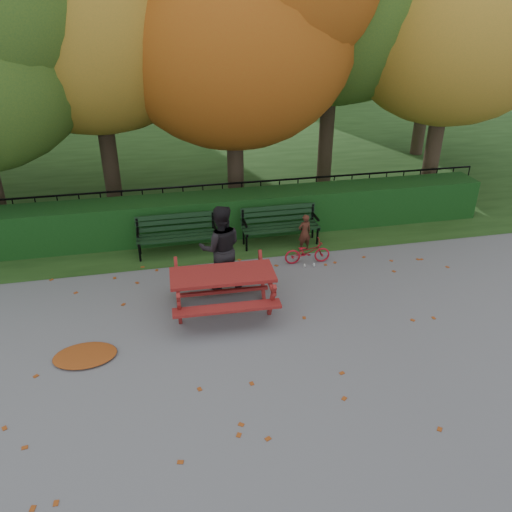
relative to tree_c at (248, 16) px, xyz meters
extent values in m
plane|color=slate|center=(-0.83, -5.96, -4.82)|extent=(90.00, 90.00, 0.00)
plane|color=#193511|center=(-0.83, 8.04, -4.82)|extent=(90.00, 90.00, 0.00)
cube|color=black|center=(-0.83, -1.46, -4.32)|extent=(13.00, 0.90, 1.00)
cube|color=black|center=(-0.83, -0.66, -4.74)|extent=(14.00, 0.04, 0.04)
cube|color=black|center=(-0.83, -0.66, -3.82)|extent=(14.00, 0.04, 0.04)
cylinder|color=black|center=(-3.83, -0.66, -4.32)|extent=(0.03, 0.03, 1.00)
cylinder|color=black|center=(-0.83, -0.66, -4.32)|extent=(0.03, 0.03, 1.00)
cylinder|color=black|center=(2.17, -0.66, -4.32)|extent=(0.03, 0.03, 1.00)
cylinder|color=black|center=(5.67, -0.66, -4.32)|extent=(0.03, 0.03, 1.00)
cylinder|color=black|center=(-3.63, 1.04, -3.25)|extent=(0.44, 0.44, 3.15)
ellipsoid|color=olive|center=(-3.63, 1.04, 0.13)|extent=(6.40, 6.40, 5.76)
cylinder|color=black|center=(-0.33, 0.24, -3.42)|extent=(0.44, 0.44, 2.80)
ellipsoid|color=#965214|center=(-0.33, 0.24, -0.42)|extent=(6.00, 6.00, 5.40)
cylinder|color=black|center=(2.67, 1.54, -3.07)|extent=(0.44, 0.44, 3.50)
cylinder|color=black|center=(5.37, 0.04, -3.34)|extent=(0.44, 0.44, 2.97)
ellipsoid|color=olive|center=(5.37, 0.04, -0.15)|extent=(5.80, 5.80, 5.22)
cylinder|color=black|center=(7.17, 4.04, -3.25)|extent=(0.44, 0.44, 3.15)
ellipsoid|color=#2D551E|center=(7.17, 4.04, 0.13)|extent=(6.00, 6.00, 5.40)
cube|color=black|center=(-2.13, -2.54, -4.38)|extent=(1.80, 0.12, 0.04)
cube|color=black|center=(-2.13, -2.36, -4.38)|extent=(1.80, 0.12, 0.04)
cube|color=black|center=(-2.13, -2.18, -4.38)|extent=(1.80, 0.12, 0.04)
cube|color=black|center=(-2.13, -2.09, -4.27)|extent=(1.80, 0.05, 0.10)
cube|color=black|center=(-2.13, -2.09, -4.12)|extent=(1.80, 0.05, 0.10)
cube|color=black|center=(-2.13, -2.09, -3.99)|extent=(1.80, 0.05, 0.10)
cube|color=black|center=(-2.98, -2.36, -4.40)|extent=(0.05, 0.55, 0.06)
cube|color=black|center=(-2.98, -2.09, -4.18)|extent=(0.05, 0.05, 0.41)
cylinder|color=black|center=(-2.98, -2.54, -4.60)|extent=(0.05, 0.05, 0.44)
cylinder|color=black|center=(-2.98, -2.18, -4.60)|extent=(0.05, 0.05, 0.44)
cube|color=black|center=(-2.98, -2.34, -4.20)|extent=(0.05, 0.45, 0.04)
cube|color=black|center=(-1.28, -2.36, -4.40)|extent=(0.05, 0.55, 0.06)
cube|color=black|center=(-1.28, -2.09, -4.18)|extent=(0.05, 0.05, 0.41)
cylinder|color=black|center=(-1.28, -2.54, -4.60)|extent=(0.05, 0.05, 0.44)
cylinder|color=black|center=(-1.28, -2.18, -4.60)|extent=(0.05, 0.05, 0.44)
cube|color=black|center=(-1.28, -2.34, -4.20)|extent=(0.05, 0.45, 0.04)
cube|color=black|center=(0.27, -2.54, -4.38)|extent=(1.80, 0.12, 0.04)
cube|color=black|center=(0.27, -2.36, -4.38)|extent=(1.80, 0.12, 0.04)
cube|color=black|center=(0.27, -2.18, -4.38)|extent=(1.80, 0.12, 0.04)
cube|color=black|center=(0.27, -2.09, -4.27)|extent=(1.80, 0.05, 0.10)
cube|color=black|center=(0.27, -2.09, -4.12)|extent=(1.80, 0.05, 0.10)
cube|color=black|center=(0.27, -2.09, -3.99)|extent=(1.80, 0.05, 0.10)
cube|color=black|center=(-0.58, -2.36, -4.40)|extent=(0.05, 0.55, 0.06)
cube|color=black|center=(-0.58, -2.09, -4.18)|extent=(0.05, 0.05, 0.41)
cylinder|color=black|center=(-0.58, -2.54, -4.60)|extent=(0.05, 0.05, 0.44)
cylinder|color=black|center=(-0.58, -2.18, -4.60)|extent=(0.05, 0.05, 0.44)
cube|color=black|center=(-0.58, -2.34, -4.20)|extent=(0.05, 0.45, 0.04)
cube|color=black|center=(1.12, -2.36, -4.40)|extent=(0.05, 0.55, 0.06)
cube|color=black|center=(1.12, -2.09, -4.18)|extent=(0.05, 0.05, 0.41)
cylinder|color=black|center=(1.12, -2.54, -4.60)|extent=(0.05, 0.05, 0.44)
cylinder|color=black|center=(1.12, -2.18, -4.60)|extent=(0.05, 0.05, 0.44)
cube|color=black|center=(1.12, -2.34, -4.20)|extent=(0.05, 0.45, 0.04)
cube|color=maroon|center=(-1.48, -4.86, -4.05)|extent=(1.90, 0.85, 0.06)
cube|color=maroon|center=(-1.50, -5.49, -4.37)|extent=(1.89, 0.33, 0.05)
cube|color=maroon|center=(-1.46, -4.24, -4.37)|extent=(1.89, 0.33, 0.05)
cube|color=maroon|center=(-2.31, -5.30, -4.41)|extent=(0.08, 0.54, 0.91)
cube|color=maroon|center=(-2.28, -4.37, -4.41)|extent=(0.08, 0.54, 0.91)
cube|color=maroon|center=(-2.29, -4.83, -4.14)|extent=(0.11, 1.41, 0.06)
cube|color=maroon|center=(-0.68, -5.36, -4.41)|extent=(0.08, 0.54, 0.91)
cube|color=maroon|center=(-0.65, -4.42, -4.41)|extent=(0.08, 0.54, 0.91)
cube|color=maroon|center=(-0.67, -4.89, -4.14)|extent=(0.11, 1.41, 0.06)
cube|color=maroon|center=(-1.48, -4.86, -4.41)|extent=(1.67, 0.12, 0.06)
ellipsoid|color=maroon|center=(-3.90, -5.74, -4.79)|extent=(1.08, 0.80, 0.07)
imported|color=#3F1E14|center=(0.72, -2.76, -4.38)|extent=(0.36, 0.27, 0.88)
imported|color=black|center=(-1.38, -4.02, -3.95)|extent=(0.89, 0.71, 1.76)
imported|color=#A60F1E|center=(0.61, -3.37, -4.56)|extent=(1.02, 0.40, 0.53)
camera|label=1|loc=(-2.52, -12.62, 0.40)|focal=35.00mm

